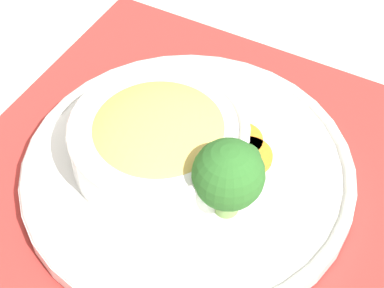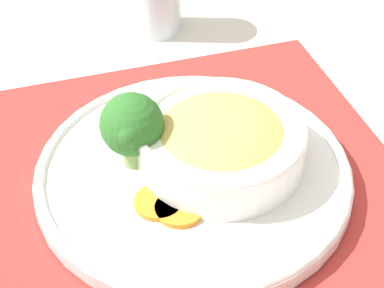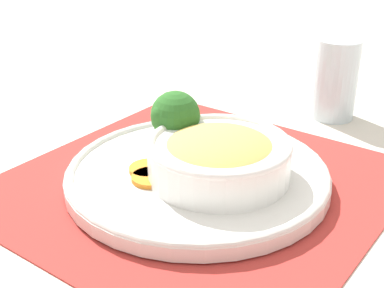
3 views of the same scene
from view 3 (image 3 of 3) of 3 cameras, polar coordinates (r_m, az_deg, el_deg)
name	(u,v)px [view 3 (image 3 of 3)]	position (r m, az deg, el deg)	size (l,w,h in m)	color
ground_plane	(197,185)	(0.65, 0.57, -4.38)	(4.00, 4.00, 0.00)	beige
placemat	(197,183)	(0.65, 0.57, -4.23)	(0.47, 0.46, 0.00)	#B2332D
plate	(197,174)	(0.64, 0.57, -3.20)	(0.32, 0.32, 0.02)	white
bowl	(219,155)	(0.61, 2.88, -1.22)	(0.17, 0.17, 0.06)	white
broccoli_floret	(175,116)	(0.67, -1.83, 2.97)	(0.06, 0.06, 0.08)	#84AD5B
carrot_slice_near	(148,169)	(0.64, -4.67, -2.70)	(0.05, 0.05, 0.01)	orange
carrot_slice_middle	(151,178)	(0.62, -4.36, -3.60)	(0.05, 0.05, 0.01)	orange
water_glass	(335,83)	(0.86, 15.00, 6.26)	(0.07, 0.07, 0.12)	silver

